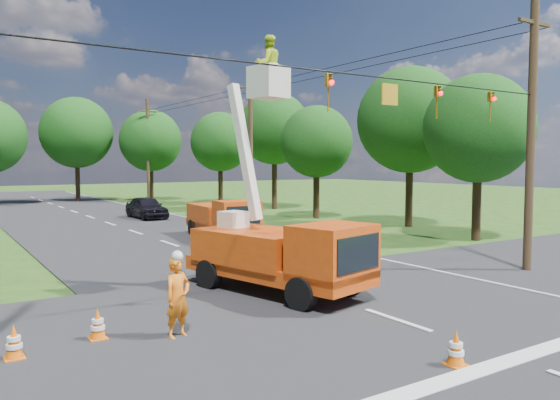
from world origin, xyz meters
TOP-DOWN VIEW (x-y plane):
  - ground at (0.00, 20.00)m, footprint 140.00×140.00m
  - road_main at (0.00, 20.00)m, footprint 12.00×100.00m
  - road_cross at (0.00, 2.00)m, footprint 56.00×10.00m
  - stop_bar at (0.00, -3.20)m, footprint 9.00×0.45m
  - edge_line at (5.60, 20.00)m, footprint 0.12×90.00m
  - bucket_truck at (-0.86, 3.99)m, footprint 3.58×6.28m
  - second_truck at (3.12, 15.46)m, footprint 2.53×5.62m
  - ground_worker at (-5.00, 1.76)m, footprint 0.77×0.63m
  - distant_car at (3.14, 27.21)m, footprint 1.93×4.58m
  - traffic_cone_0 at (-1.21, -2.77)m, footprint 0.38×0.38m
  - traffic_cone_2 at (2.45, 6.89)m, footprint 0.38×0.38m
  - traffic_cone_3 at (2.51, 9.98)m, footprint 0.38×0.38m
  - traffic_cone_4 at (-6.55, 2.56)m, footprint 0.38×0.38m
  - traffic_cone_5 at (-8.26, 2.23)m, footprint 0.38×0.38m
  - traffic_cone_7 at (4.22, 16.93)m, footprint 0.38×0.38m
  - pole_right_near at (8.50, 2.00)m, footprint 1.80×0.30m
  - pole_right_mid at (8.50, 22.00)m, footprint 1.80×0.30m
  - pole_right_far at (8.50, 42.00)m, footprint 1.80×0.30m
  - signal_span at (2.23, 1.99)m, footprint 18.00×0.29m
  - tree_right_a at (13.50, 8.00)m, footprint 5.40×5.40m
  - tree_right_b at (15.00, 14.00)m, footprint 6.40×6.40m
  - tree_right_c at (13.20, 21.00)m, footprint 5.00×5.00m
  - tree_right_d at (14.80, 29.00)m, footprint 6.00×6.00m
  - tree_right_e at (13.80, 37.00)m, footprint 5.60×5.60m
  - tree_far_b at (3.00, 47.00)m, footprint 7.00×7.00m
  - tree_far_c at (9.50, 44.00)m, footprint 6.20×6.20m

SIDE VIEW (x-z plane):
  - ground at x=0.00m, z-range 0.00..0.00m
  - road_main at x=0.00m, z-range -0.03..0.03m
  - road_cross at x=0.00m, z-range -0.04..0.04m
  - stop_bar at x=0.00m, z-range -0.01..0.01m
  - edge_line at x=5.60m, z-range -0.01..0.01m
  - traffic_cone_0 at x=-1.21m, z-range 0.00..0.71m
  - traffic_cone_2 at x=2.45m, z-range 0.00..0.71m
  - traffic_cone_3 at x=2.51m, z-range 0.00..0.71m
  - traffic_cone_4 at x=-6.55m, z-range 0.00..0.71m
  - traffic_cone_5 at x=-8.26m, z-range 0.00..0.71m
  - traffic_cone_7 at x=4.22m, z-range 0.00..0.71m
  - distant_car at x=3.14m, z-range 0.00..1.55m
  - ground_worker at x=-5.00m, z-range 0.00..1.82m
  - second_truck at x=3.12m, z-range 0.04..2.09m
  - bucket_truck at x=-0.86m, z-range -2.20..5.46m
  - pole_right_near at x=8.50m, z-range 0.11..10.11m
  - pole_right_mid at x=8.50m, z-range 0.11..10.11m
  - pole_right_far at x=8.50m, z-range 0.11..10.11m
  - tree_right_c at x=13.20m, z-range 1.40..9.23m
  - tree_right_a at x=13.50m, z-range 1.42..9.70m
  - tree_right_e at x=13.80m, z-range 1.50..10.12m
  - signal_span at x=2.23m, z-range 5.34..6.41m
  - tree_far_c at x=9.50m, z-range 1.47..10.65m
  - tree_right_b at x=15.00m, z-range 1.61..11.26m
  - tree_right_d at x=14.80m, z-range 1.83..11.53m
  - tree_far_b at x=3.00m, z-range 1.65..11.97m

